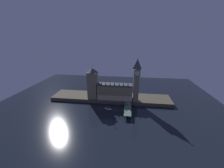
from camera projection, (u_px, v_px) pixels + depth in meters
ground_plane at (107, 109)px, 225.53m from camera, size 400.00×400.00×0.00m
embankment at (111, 98)px, 261.17m from camera, size 220.00×42.00×6.15m
parliament_hall at (115, 91)px, 245.42m from camera, size 60.99×17.88×33.56m
clock_tower at (137, 79)px, 229.58m from camera, size 10.87×10.98×74.76m
victoria_tower at (93, 83)px, 246.40m from camera, size 16.96×16.96×61.59m
bridge at (128, 109)px, 215.35m from camera, size 10.69×46.00×6.60m
car_northbound_lead at (126, 104)px, 225.39m from camera, size 1.88×4.60×1.39m
car_southbound_lead at (129, 109)px, 211.58m from camera, size 2.00×4.15×1.54m
pedestrian_near_rail at (124, 112)px, 202.00m from camera, size 0.38×0.38×1.70m
pedestrian_mid_walk at (131, 109)px, 210.02m from camera, size 0.38×0.38×1.74m
pedestrian_far_rail at (125, 104)px, 225.01m from camera, size 0.38×0.38×1.80m
street_lamp_near at (124, 110)px, 200.05m from camera, size 1.34×0.60×7.21m
boat_upstream at (108, 109)px, 223.53m from camera, size 12.89×6.01×4.21m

